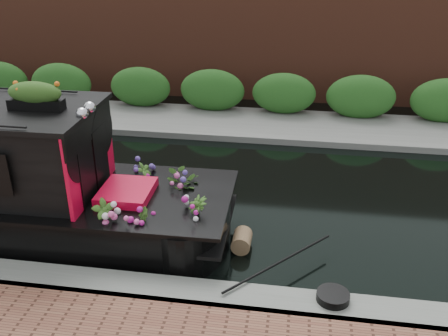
# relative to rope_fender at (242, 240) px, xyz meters

# --- Properties ---
(ground) EXTENTS (80.00, 80.00, 0.00)m
(ground) POSITION_rel_rope_fender_xyz_m (-1.90, 1.76, -0.17)
(ground) COLOR black
(ground) RESTS_ON ground
(near_bank_coping) EXTENTS (40.00, 0.60, 0.50)m
(near_bank_coping) POSITION_rel_rope_fender_xyz_m (-1.90, -1.54, -0.17)
(near_bank_coping) COLOR slate
(near_bank_coping) RESTS_ON ground
(far_bank_path) EXTENTS (40.00, 2.40, 0.34)m
(far_bank_path) POSITION_rel_rope_fender_xyz_m (-1.90, 5.96, -0.17)
(far_bank_path) COLOR slate
(far_bank_path) RESTS_ON ground
(far_hedge) EXTENTS (40.00, 1.10, 2.80)m
(far_hedge) POSITION_rel_rope_fender_xyz_m (-1.90, 6.86, -0.17)
(far_hedge) COLOR #24571D
(far_hedge) RESTS_ON ground
(far_brick_wall) EXTENTS (40.00, 1.00, 8.00)m
(far_brick_wall) POSITION_rel_rope_fender_xyz_m (-1.90, 8.96, -0.17)
(far_brick_wall) COLOR brown
(far_brick_wall) RESTS_ON ground
(rope_fender) EXTENTS (0.33, 0.46, 0.33)m
(rope_fender) POSITION_rel_rope_fender_xyz_m (0.00, 0.00, 0.00)
(rope_fender) COLOR brown
(rope_fender) RESTS_ON ground
(coiled_mooring_rope) EXTENTS (0.48, 0.48, 0.12)m
(coiled_mooring_rope) POSITION_rel_rope_fender_xyz_m (1.49, -1.43, 0.14)
(coiled_mooring_rope) COLOR black
(coiled_mooring_rope) RESTS_ON near_bank_coping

